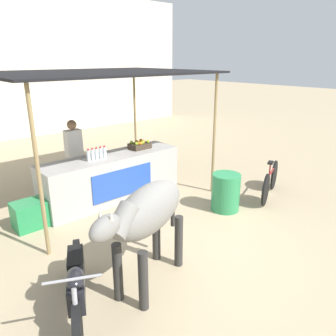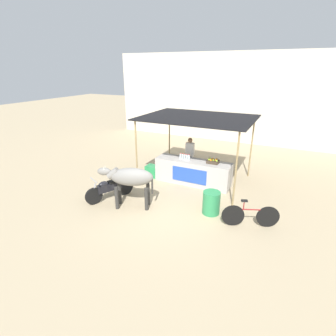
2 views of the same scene
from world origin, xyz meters
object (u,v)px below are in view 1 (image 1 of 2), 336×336
(cooler_box, at_px, (31,214))
(bicycle_leaning, at_px, (270,181))
(fruit_crate, at_px, (140,145))
(vendor_behind_counter, at_px, (75,157))
(motorcycle_parked, at_px, (77,284))
(cow, at_px, (147,214))
(stall_counter, at_px, (112,177))
(water_barrel, at_px, (226,192))

(cooler_box, bearing_deg, bicycle_leaning, -25.11)
(fruit_crate, bearing_deg, bicycle_leaning, -50.07)
(fruit_crate, relative_size, vendor_behind_counter, 0.27)
(motorcycle_parked, bearing_deg, vendor_behind_counter, 63.45)
(bicycle_leaning, bearing_deg, cooler_box, 154.89)
(cow, bearing_deg, stall_counter, 66.67)
(water_barrel, relative_size, bicycle_leaning, 0.48)
(fruit_crate, bearing_deg, water_barrel, -73.24)
(vendor_behind_counter, bearing_deg, fruit_crate, -29.91)
(fruit_crate, distance_m, cow, 3.36)
(cow, height_order, motorcycle_parked, cow)
(cooler_box, bearing_deg, vendor_behind_counter, 32.89)
(stall_counter, distance_m, fruit_crate, 0.96)
(cooler_box, distance_m, bicycle_leaning, 4.83)
(fruit_crate, distance_m, cooler_box, 2.66)
(vendor_behind_counter, bearing_deg, water_barrel, -55.87)
(cooler_box, xyz_separation_m, motorcycle_parked, (-0.36, -2.50, 0.19))
(vendor_behind_counter, height_order, motorcycle_parked, vendor_behind_counter)
(water_barrel, distance_m, motorcycle_parked, 3.56)
(water_barrel, distance_m, bicycle_leaning, 1.26)
(stall_counter, relative_size, fruit_crate, 6.82)
(cooler_box, bearing_deg, motorcycle_parked, -98.21)
(vendor_behind_counter, xyz_separation_m, bicycle_leaning, (3.06, -2.90, -0.50))
(cooler_box, xyz_separation_m, bicycle_leaning, (4.38, -2.05, 0.11))
(stall_counter, bearing_deg, motorcycle_parked, -129.20)
(motorcycle_parked, bearing_deg, fruit_crate, 42.44)
(water_barrel, height_order, cow, cow)
(fruit_crate, bearing_deg, cooler_box, -176.70)
(cow, height_order, bicycle_leaning, cow)
(cow, xyz_separation_m, motorcycle_parked, (-0.96, 0.10, -0.60))
(fruit_crate, xyz_separation_m, bicycle_leaning, (1.84, -2.20, -0.69))
(vendor_behind_counter, xyz_separation_m, motorcycle_parked, (-1.68, -3.35, -0.42))
(vendor_behind_counter, relative_size, water_barrel, 2.22)
(stall_counter, xyz_separation_m, water_barrel, (1.37, -1.93, -0.11))
(stall_counter, height_order, motorcycle_parked, stall_counter)
(vendor_behind_counter, bearing_deg, bicycle_leaning, -43.45)
(water_barrel, distance_m, cow, 2.73)
(cow, relative_size, bicycle_leaning, 1.17)
(cooler_box, relative_size, motorcycle_parked, 0.37)
(stall_counter, distance_m, bicycle_leaning, 3.39)
(cooler_box, bearing_deg, cow, -77.08)
(vendor_behind_counter, relative_size, bicycle_leaning, 1.06)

